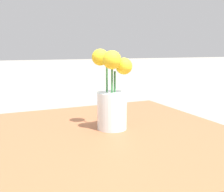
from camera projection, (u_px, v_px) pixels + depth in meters
table_front at (107, 157)px, 1.00m from camera, size 0.99×1.00×0.70m
flower_vase at (112, 101)px, 1.03m from camera, size 0.13×0.15×0.29m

